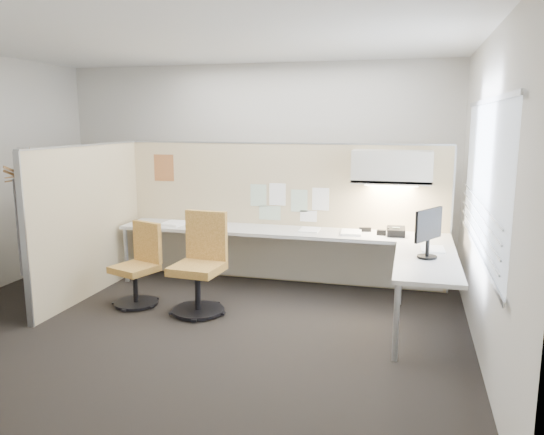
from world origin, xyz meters
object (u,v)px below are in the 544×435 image
(desk, at_px, (304,244))
(phone, at_px, (396,232))
(chair_left, at_px, (139,267))
(monitor, at_px, (428,230))
(chair_right, at_px, (201,267))

(desk, relative_size, phone, 18.37)
(chair_left, relative_size, phone, 4.16)
(monitor, relative_size, phone, 2.20)
(chair_left, distance_m, chair_right, 0.76)
(chair_right, relative_size, phone, 4.87)
(chair_right, distance_m, phone, 2.25)
(chair_right, xyz_separation_m, monitor, (2.32, 0.06, 0.51))
(desk, xyz_separation_m, phone, (1.04, 0.13, 0.18))
(chair_right, distance_m, monitor, 2.38)
(desk, bearing_deg, phone, 7.10)
(chair_left, distance_m, monitor, 3.13)
(chair_right, height_order, phone, chair_right)
(desk, distance_m, monitor, 1.64)
(chair_left, relative_size, monitor, 1.89)
(desk, bearing_deg, monitor, -30.46)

